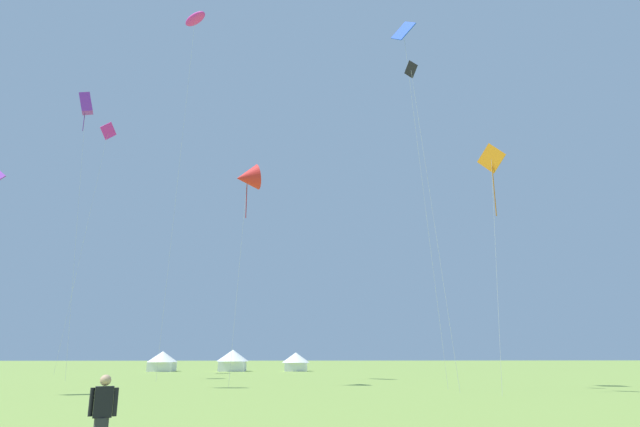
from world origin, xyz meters
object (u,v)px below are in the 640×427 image
at_px(kite_black_diamond, 413,85).
at_px(kite_orange_diamond, 492,164).
at_px(kite_purple_box, 86,104).
at_px(kite_magenta_parafoil, 195,19).
at_px(person_spectator, 102,420).
at_px(festival_tent_right, 162,360).
at_px(festival_tent_left, 296,361).
at_px(kite_red_delta, 247,178).
at_px(kite_magenta_diamond, 108,134).
at_px(festival_tent_center, 233,359).
at_px(kite_blue_diamond, 404,35).

distance_m(kite_black_diamond, kite_orange_diamond, 8.43).
distance_m(kite_purple_box, kite_orange_diamond, 39.92).
distance_m(kite_purple_box, kite_black_diamond, 33.53).
height_order(kite_magenta_parafoil, person_spectator, kite_magenta_parafoil).
bearing_deg(festival_tent_right, kite_purple_box, -98.81).
bearing_deg(kite_black_diamond, festival_tent_right, 122.83).
bearing_deg(festival_tent_left, kite_red_delta, -96.84).
bearing_deg(kite_magenta_diamond, kite_black_diamond, -42.36).
height_order(kite_purple_box, kite_magenta_diamond, kite_magenta_diamond).
height_order(kite_magenta_diamond, person_spectator, kite_magenta_diamond).
xyz_separation_m(kite_purple_box, kite_magenta_parafoil, (10.64, -2.18, 8.53)).
bearing_deg(kite_magenta_parafoil, festival_tent_left, 67.86).
relative_size(kite_purple_box, kite_magenta_parafoil, 0.78).
bearing_deg(festival_tent_center, kite_orange_diamond, -64.05).
bearing_deg(kite_magenta_parafoil, festival_tent_center, 84.94).
height_order(kite_magenta_parafoil, festival_tent_center, kite_magenta_parafoil).
distance_m(kite_blue_diamond, kite_magenta_parafoil, 23.26).
bearing_deg(kite_orange_diamond, kite_black_diamond, 148.72).
relative_size(kite_purple_box, festival_tent_center, 6.44).
bearing_deg(festival_tent_right, kite_magenta_parafoil, -75.38).
xyz_separation_m(kite_purple_box, kite_orange_diamond, (33.47, -17.91, -12.35)).
height_order(kite_purple_box, kite_orange_diamond, kite_purple_box).
xyz_separation_m(kite_orange_diamond, person_spectator, (-16.41, -19.63, -13.09)).
xyz_separation_m(kite_purple_box, kite_red_delta, (17.23, -10.34, -10.99)).
bearing_deg(festival_tent_right, kite_red_delta, -68.68).
distance_m(kite_magenta_diamond, kite_magenta_parafoil, 21.70).
bearing_deg(festival_tent_center, festival_tent_left, 0.00).
bearing_deg(kite_purple_box, person_spectator, -65.57).
distance_m(kite_purple_box, kite_red_delta, 22.91).
xyz_separation_m(kite_red_delta, person_spectator, (-0.18, -27.20, -14.44)).
distance_m(kite_orange_diamond, kite_magenta_parafoil, 34.71).
bearing_deg(kite_orange_diamond, person_spectator, -129.89).
height_order(person_spectator, festival_tent_center, festival_tent_center).
relative_size(kite_black_diamond, festival_tent_left, 6.14).
relative_size(kite_blue_diamond, festival_tent_right, 7.02).
bearing_deg(kite_magenta_parafoil, festival_tent_right, 104.62).
bearing_deg(kite_black_diamond, kite_purple_box, 152.31).
bearing_deg(person_spectator, kite_magenta_diamond, 111.08).
bearing_deg(festival_tent_right, kite_orange_diamond, -54.79).
relative_size(festival_tent_right, festival_tent_left, 1.07).
bearing_deg(kite_black_diamond, kite_blue_diamond, 90.03).
height_order(kite_black_diamond, kite_blue_diamond, kite_blue_diamond).
height_order(kite_black_diamond, kite_orange_diamond, kite_black_diamond).
bearing_deg(kite_red_delta, festival_tent_right, 111.32).
distance_m(kite_magenta_diamond, kite_red_delta, 34.25).
relative_size(kite_magenta_diamond, festival_tent_left, 8.26).
bearing_deg(kite_blue_diamond, festival_tent_center, 113.56).
bearing_deg(person_spectator, kite_magenta_parafoil, 100.29).
height_order(kite_orange_diamond, kite_red_delta, kite_red_delta).
bearing_deg(kite_magenta_parafoil, kite_black_diamond, -35.26).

